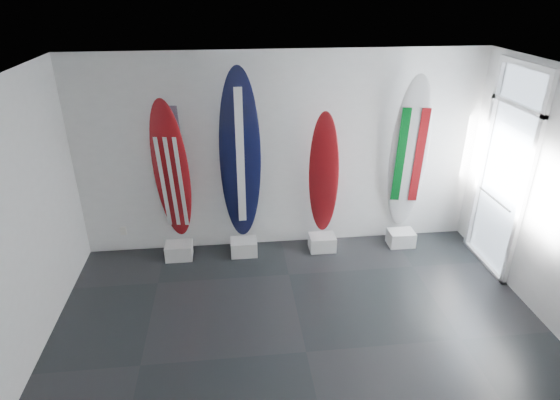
{
  "coord_description": "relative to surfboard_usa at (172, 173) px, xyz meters",
  "views": [
    {
      "loc": [
        -0.74,
        -3.96,
        3.84
      ],
      "look_at": [
        -0.15,
        1.4,
        1.27
      ],
      "focal_mm": 29.68,
      "sensor_mm": 36.0,
      "label": 1
    }
  ],
  "objects": [
    {
      "name": "floor",
      "position": [
        1.6,
        -2.28,
        -1.36
      ],
      "size": [
        6.0,
        6.0,
        0.0
      ],
      "primitive_type": "plane",
      "color": "black",
      "rests_on": "ground"
    },
    {
      "name": "ceiling",
      "position": [
        1.6,
        -2.28,
        1.64
      ],
      "size": [
        6.0,
        6.0,
        0.0
      ],
      "primitive_type": "plane",
      "rotation": [
        3.14,
        0.0,
        0.0
      ],
      "color": "white",
      "rests_on": "wall_back"
    },
    {
      "name": "wall_back",
      "position": [
        1.6,
        0.22,
        0.14
      ],
      "size": [
        6.0,
        0.0,
        6.0
      ],
      "primitive_type": "plane",
      "rotation": [
        1.57,
        0.0,
        0.0
      ],
      "color": "silver",
      "rests_on": "ground"
    },
    {
      "name": "display_block_usa",
      "position": [
        0.0,
        -0.1,
        -1.24
      ],
      "size": [
        0.4,
        0.3,
        0.24
      ],
      "primitive_type": "cube",
      "color": "silver",
      "rests_on": "floor"
    },
    {
      "name": "surfboard_usa",
      "position": [
        0.0,
        0.0,
        0.0
      ],
      "size": [
        0.57,
        0.53,
        2.25
      ],
      "primitive_type": "ellipsoid",
      "rotation": [
        0.17,
        0.0,
        -0.13
      ],
      "color": "maroon",
      "rests_on": "display_block_usa"
    },
    {
      "name": "display_block_navy",
      "position": [
        0.98,
        -0.1,
        -1.24
      ],
      "size": [
        0.4,
        0.3,
        0.24
      ],
      "primitive_type": "cube",
      "color": "silver",
      "rests_on": "floor"
    },
    {
      "name": "surfboard_navy",
      "position": [
        0.98,
        0.0,
        0.19
      ],
      "size": [
        0.59,
        0.23,
        2.61
      ],
      "primitive_type": "ellipsoid",
      "rotation": [
        0.06,
        0.0,
        -0.01
      ],
      "color": "black",
      "rests_on": "display_block_navy"
    },
    {
      "name": "display_block_swiss",
      "position": [
        2.21,
        -0.1,
        -1.24
      ],
      "size": [
        0.4,
        0.3,
        0.24
      ],
      "primitive_type": "cube",
      "color": "silver",
      "rests_on": "floor"
    },
    {
      "name": "surfboard_swiss",
      "position": [
        2.21,
        0.0,
        -0.13
      ],
      "size": [
        0.51,
        0.38,
        1.98
      ],
      "primitive_type": "ellipsoid",
      "rotation": [
        0.09,
        0.0,
        -0.31
      ],
      "color": "maroon",
      "rests_on": "display_block_swiss"
    },
    {
      "name": "display_block_italy",
      "position": [
        3.48,
        -0.1,
        -1.24
      ],
      "size": [
        0.4,
        0.3,
        0.24
      ],
      "primitive_type": "cube",
      "color": "silver",
      "rests_on": "floor"
    },
    {
      "name": "surfboard_italy",
      "position": [
        3.48,
        0.0,
        0.12
      ],
      "size": [
        0.62,
        0.46,
        2.47
      ],
      "primitive_type": "ellipsoid",
      "rotation": [
        0.11,
        0.0,
        -0.2
      ],
      "color": "silver",
      "rests_on": "display_block_italy"
    },
    {
      "name": "wall_outlet",
      "position": [
        -0.85,
        0.2,
        -1.01
      ],
      "size": [
        0.09,
        0.02,
        0.13
      ],
      "primitive_type": "cube",
      "color": "silver",
      "rests_on": "wall_back"
    },
    {
      "name": "glass_door",
      "position": [
        4.57,
        -0.73,
        0.07
      ],
      "size": [
        0.12,
        1.16,
        2.85
      ],
      "primitive_type": null,
      "color": "white",
      "rests_on": "floor"
    }
  ]
}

